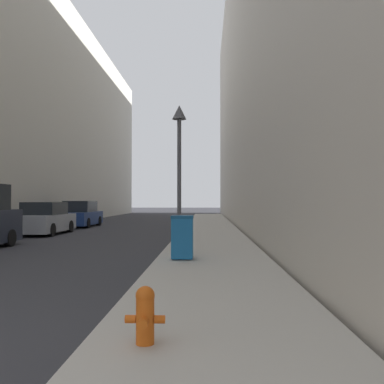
{
  "coord_description": "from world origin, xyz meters",
  "views": [
    {
      "loc": [
        5.43,
        -2.96,
        1.72
      ],
      "look_at": [
        4.67,
        19.02,
        2.16
      ],
      "focal_mm": 40.0,
      "sensor_mm": 36.0,
      "label": 1
    }
  ],
  "objects_px": {
    "parked_sedan_near": "(45,219)",
    "parked_sedan_far": "(80,215)",
    "fire_hydrant": "(145,314)",
    "trash_bin": "(182,237)",
    "lamppost": "(179,149)"
  },
  "relations": [
    {
      "from": "lamppost",
      "to": "fire_hydrant",
      "type": "bearing_deg",
      "value": -88.35
    },
    {
      "from": "parked_sedan_far",
      "to": "lamppost",
      "type": "bearing_deg",
      "value": -59.71
    },
    {
      "from": "trash_bin",
      "to": "parked_sedan_near",
      "type": "bearing_deg",
      "value": 127.39
    },
    {
      "from": "fire_hydrant",
      "to": "trash_bin",
      "type": "height_order",
      "value": "trash_bin"
    },
    {
      "from": "fire_hydrant",
      "to": "parked_sedan_far",
      "type": "bearing_deg",
      "value": 108.29
    },
    {
      "from": "lamppost",
      "to": "parked_sedan_near",
      "type": "height_order",
      "value": "lamppost"
    },
    {
      "from": "fire_hydrant",
      "to": "parked_sedan_near",
      "type": "distance_m",
      "value": 18.44
    },
    {
      "from": "lamppost",
      "to": "parked_sedan_far",
      "type": "height_order",
      "value": "lamppost"
    },
    {
      "from": "lamppost",
      "to": "parked_sedan_near",
      "type": "relative_size",
      "value": 1.1
    },
    {
      "from": "fire_hydrant",
      "to": "parked_sedan_near",
      "type": "relative_size",
      "value": 0.14
    },
    {
      "from": "trash_bin",
      "to": "parked_sedan_near",
      "type": "distance_m",
      "value": 12.53
    },
    {
      "from": "lamppost",
      "to": "trash_bin",
      "type": "bearing_deg",
      "value": -84.95
    },
    {
      "from": "fire_hydrant",
      "to": "trash_bin",
      "type": "xyz_separation_m",
      "value": [
        0.02,
        6.84,
        0.27
      ]
    },
    {
      "from": "parked_sedan_near",
      "to": "parked_sedan_far",
      "type": "bearing_deg",
      "value": 90.15
    },
    {
      "from": "trash_bin",
      "to": "fire_hydrant",
      "type": "bearing_deg",
      "value": -90.17
    }
  ]
}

